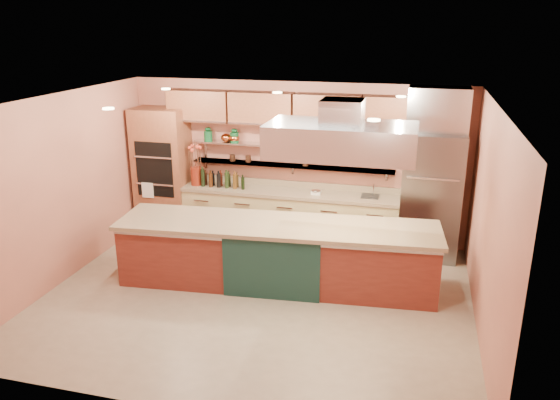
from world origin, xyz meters
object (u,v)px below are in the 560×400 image
(copper_kettle, at_px, (226,138))
(green_canister, at_px, (269,139))
(kitchen_scale, at_px, (316,192))
(flower_vase, at_px, (196,176))
(refrigerator, at_px, (431,196))
(island, at_px, (277,254))

(copper_kettle, bearing_deg, green_canister, 0.00)
(copper_kettle, xyz_separation_m, green_canister, (0.80, 0.00, 0.02))
(copper_kettle, height_order, green_canister, green_canister)
(kitchen_scale, bearing_deg, flower_vase, -160.53)
(refrigerator, bearing_deg, copper_kettle, 176.35)
(green_canister, bearing_deg, island, -71.12)
(island, relative_size, green_canister, 25.75)
(island, relative_size, flower_vase, 13.60)
(kitchen_scale, relative_size, copper_kettle, 0.88)
(flower_vase, relative_size, green_canister, 1.89)
(flower_vase, xyz_separation_m, green_canister, (1.32, 0.22, 0.70))
(refrigerator, distance_m, green_canister, 2.92)
(refrigerator, relative_size, green_canister, 11.70)
(refrigerator, xyz_separation_m, copper_kettle, (-3.61, 0.23, 0.74))
(refrigerator, height_order, flower_vase, refrigerator)
(refrigerator, relative_size, island, 0.45)
(island, bearing_deg, copper_kettle, 122.73)
(refrigerator, distance_m, kitchen_scale, 1.91)
(flower_vase, height_order, kitchen_scale, flower_vase)
(island, bearing_deg, refrigerator, 32.04)
(flower_vase, xyz_separation_m, kitchen_scale, (2.22, 0.00, -0.12))
(kitchen_scale, bearing_deg, copper_kettle, -167.91)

